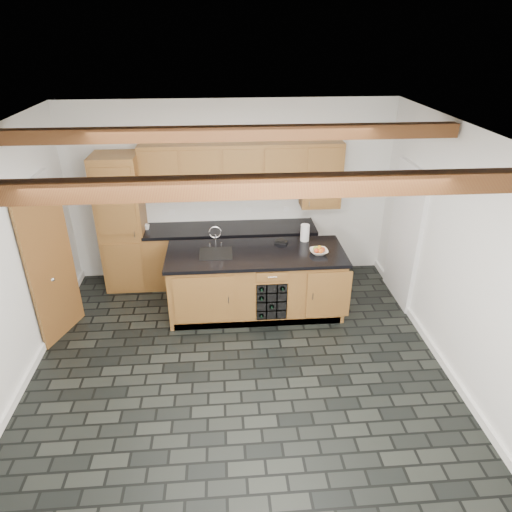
{
  "coord_description": "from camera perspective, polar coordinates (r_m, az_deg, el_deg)",
  "views": [
    {
      "loc": [
        -0.13,
        -4.3,
        3.73
      ],
      "look_at": [
        0.26,
        0.8,
        1.13
      ],
      "focal_mm": 32.0,
      "sensor_mm": 36.0,
      "label": 1
    }
  ],
  "objects": [
    {
      "name": "mug",
      "position": [
        7.17,
        -13.48,
        3.54
      ],
      "size": [
        0.09,
        0.09,
        0.08
      ],
      "primitive_type": "imported",
      "rotation": [
        0.0,
        0.0,
        -0.01
      ],
      "color": "white",
      "rests_on": "back_cabinetry"
    },
    {
      "name": "room_shell",
      "position": [
        5.31,
        -3.53,
        2.39
      ],
      "size": [
        5.01,
        5.0,
        5.0
      ],
      "color": "white",
      "rests_on": "ground"
    },
    {
      "name": "paper_towel",
      "position": [
        6.61,
        6.13,
        2.91
      ],
      "size": [
        0.13,
        0.13,
        0.24
      ],
      "primitive_type": "cylinder",
      "color": "white",
      "rests_on": "island"
    },
    {
      "name": "back_cabinetry",
      "position": [
        7.1,
        -6.07,
        3.99
      ],
      "size": [
        3.65,
        0.62,
        2.2
      ],
      "color": "olive",
      "rests_on": "ground"
    },
    {
      "name": "fruit_cluster",
      "position": [
        6.27,
        7.87,
        0.8
      ],
      "size": [
        0.16,
        0.17,
        0.07
      ],
      "color": "#A93916",
      "rests_on": "fruit_bowl"
    },
    {
      "name": "island",
      "position": [
        6.48,
        0.04,
        -3.28
      ],
      "size": [
        2.48,
        0.96,
        0.93
      ],
      "color": "olive",
      "rests_on": "ground"
    },
    {
      "name": "kitchen_scale",
      "position": [
        6.54,
        3.15,
        1.81
      ],
      "size": [
        0.2,
        0.16,
        0.05
      ],
      "rotation": [
        0.0,
        0.0,
        -0.4
      ],
      "color": "black",
      "rests_on": "island"
    },
    {
      "name": "faucet",
      "position": [
        6.28,
        -5.06,
        0.71
      ],
      "size": [
        0.45,
        0.4,
        0.34
      ],
      "color": "black",
      "rests_on": "island"
    },
    {
      "name": "fruit_bowl",
      "position": [
        6.29,
        7.85,
        0.54
      ],
      "size": [
        0.25,
        0.25,
        0.06
      ],
      "primitive_type": "imported",
      "rotation": [
        0.0,
        0.0,
        0.03
      ],
      "color": "white",
      "rests_on": "island"
    },
    {
      "name": "ground",
      "position": [
        5.69,
        -2.08,
        -13.98
      ],
      "size": [
        5.0,
        5.0,
        0.0
      ],
      "primitive_type": "plane",
      "color": "black",
      "rests_on": "ground"
    }
  ]
}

